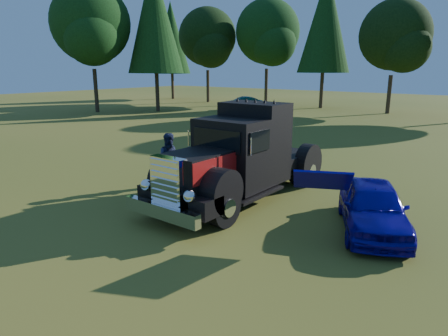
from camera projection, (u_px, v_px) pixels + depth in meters
ground at (221, 214)px, 11.49m from camera, size 120.00×120.00×0.00m
treeline at (395, 22)px, 32.41m from camera, size 72.10×24.04×13.84m
diamond_t_truck at (238, 160)px, 12.46m from camera, size 3.35×7.16×3.00m
hotrod_coupe at (372, 206)px, 10.16m from camera, size 3.05×4.26×1.89m
spectator_near at (191, 172)px, 12.89m from camera, size 0.66×0.71×1.63m
spectator_far at (171, 160)px, 13.87m from camera, size 1.12×1.17×1.90m
distant_teal_car at (243, 103)px, 39.32m from camera, size 3.63×3.81×1.29m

